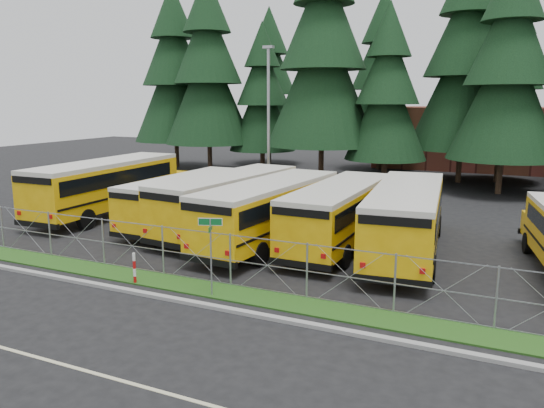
{
  "coord_description": "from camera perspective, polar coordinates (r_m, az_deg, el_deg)",
  "views": [
    {
      "loc": [
        8.2,
        -17.23,
        6.78
      ],
      "look_at": [
        -1.64,
        4.0,
        2.14
      ],
      "focal_mm": 35.0,
      "sensor_mm": 36.0,
      "label": 1
    }
  ],
  "objects": [
    {
      "name": "ground",
      "position": [
        20.25,
        -0.56,
        -8.35
      ],
      "size": [
        120.0,
        120.0,
        0.0
      ],
      "primitive_type": "plane",
      "color": "black",
      "rests_on": "ground"
    },
    {
      "name": "curb",
      "position": [
        17.67,
        -4.96,
        -11.19
      ],
      "size": [
        50.0,
        0.25,
        0.12
      ],
      "primitive_type": "cube",
      "color": "gray",
      "rests_on": "ground"
    },
    {
      "name": "grass_verge",
      "position": [
        18.82,
        -2.81,
        -9.83
      ],
      "size": [
        50.0,
        1.4,
        0.06
      ],
      "primitive_type": "cube",
      "color": "#204614",
      "rests_on": "ground"
    },
    {
      "name": "road_lane_line",
      "position": [
        14.08,
        -15.4,
        -17.98
      ],
      "size": [
        50.0,
        0.12,
        0.01
      ],
      "primitive_type": "cube",
      "color": "beige",
      "rests_on": "ground"
    },
    {
      "name": "chainlink_fence",
      "position": [
        19.08,
        -1.86,
        -6.43
      ],
      "size": [
        44.0,
        0.1,
        2.0
      ],
      "primitive_type": null,
      "color": "#97999F",
      "rests_on": "ground"
    },
    {
      "name": "brick_building",
      "position": [
        57.4,
        22.76,
        6.58
      ],
      "size": [
        22.0,
        10.0,
        6.0
      ],
      "primitive_type": "cube",
      "color": "brown",
      "rests_on": "ground"
    },
    {
      "name": "bus_0",
      "position": [
        32.85,
        -16.9,
        1.7
      ],
      "size": [
        3.18,
        12.46,
        3.25
      ],
      "primitive_type": null,
      "rotation": [
        0.0,
        0.0,
        0.02
      ],
      "color": "#D89706",
      "rests_on": "ground"
    },
    {
      "name": "bus_2",
      "position": [
        29.01,
        -8.94,
        0.32
      ],
      "size": [
        2.74,
        10.48,
        2.73
      ],
      "primitive_type": null,
      "rotation": [
        0.0,
        0.0,
        -0.03
      ],
      "color": "#D89706",
      "rests_on": "ground"
    },
    {
      "name": "bus_3",
      "position": [
        27.47,
        -4.28,
        0.12
      ],
      "size": [
        3.96,
        11.76,
        3.02
      ],
      "primitive_type": null,
      "rotation": [
        0.0,
        0.0,
        -0.11
      ],
      "color": "#D89706",
      "rests_on": "ground"
    },
    {
      "name": "bus_4",
      "position": [
        25.03,
        0.2,
        -0.94
      ],
      "size": [
        3.69,
        11.73,
        3.03
      ],
      "primitive_type": null,
      "rotation": [
        0.0,
        0.0,
        -0.08
      ],
      "color": "#D89706",
      "rests_on": "ground"
    },
    {
      "name": "bus_5",
      "position": [
        24.93,
        7.58,
        -1.18
      ],
      "size": [
        2.78,
        11.26,
        2.94
      ],
      "primitive_type": null,
      "rotation": [
        0.0,
        0.0,
        -0.01
      ],
      "color": "#D89706",
      "rests_on": "ground"
    },
    {
      "name": "bus_6",
      "position": [
        23.96,
        14.28,
        -1.75
      ],
      "size": [
        4.0,
        12.05,
        3.1
      ],
      "primitive_type": null,
      "rotation": [
        0.0,
        0.0,
        0.1
      ],
      "color": "#D89706",
      "rests_on": "ground"
    },
    {
      "name": "street_sign",
      "position": [
        18.32,
        -6.62,
        -3.88
      ],
      "size": [
        0.8,
        0.53,
        2.81
      ],
      "color": "#97999F",
      "rests_on": "ground"
    },
    {
      "name": "striped_bollard",
      "position": [
        20.48,
        -14.58,
        -6.73
      ],
      "size": [
        0.11,
        0.11,
        1.2
      ],
      "primitive_type": "cylinder",
      "color": "#B20C0C",
      "rests_on": "ground"
    },
    {
      "name": "light_standard",
      "position": [
        35.2,
        -0.37,
        9.14
      ],
      "size": [
        0.7,
        0.35,
        10.14
      ],
      "color": "#97999F",
      "rests_on": "ground"
    },
    {
      "name": "conifer_0",
      "position": [
        54.82,
        -10.47,
        13.32
      ],
      "size": [
        8.1,
        8.1,
        17.92
      ],
      "primitive_type": null,
      "color": "black",
      "rests_on": "ground"
    },
    {
      "name": "conifer_1",
      "position": [
        50.77,
        -6.9,
        13.71
      ],
      "size": [
        8.19,
        8.19,
        18.11
      ],
      "primitive_type": null,
      "color": "black",
      "rests_on": "ground"
    },
    {
      "name": "conifer_2",
      "position": [
        50.18,
        -1.05,
        11.34
      ],
      "size": [
        6.23,
        6.23,
        13.77
      ],
      "primitive_type": null,
      "color": "black",
      "rests_on": "ground"
    },
    {
      "name": "conifer_3",
      "position": [
        44.67,
        5.5,
        15.43
      ],
      "size": [
        9.13,
        9.13,
        20.19
      ],
      "primitive_type": null,
      "color": "black",
      "rests_on": "ground"
    },
    {
      "name": "conifer_4",
      "position": [
        42.9,
        12.29,
        11.36
      ],
      "size": [
        6.4,
        6.4,
        14.15
      ],
      "primitive_type": null,
      "color": "black",
      "rests_on": "ground"
    },
    {
      "name": "conifer_5",
      "position": [
        46.22,
        20.13,
        13.87
      ],
      "size": [
        8.54,
        8.54,
        18.9
      ],
      "primitive_type": null,
      "color": "black",
      "rests_on": "ground"
    },
    {
      "name": "conifer_6",
      "position": [
        41.54,
        24.04,
        12.72
      ],
      "size": [
        7.74,
        7.74,
        17.11
      ],
      "primitive_type": null,
      "color": "black",
      "rests_on": "ground"
    },
    {
      "name": "conifer_10",
      "position": [
        56.5,
        -0.31,
        12.5
      ],
      "size": [
        7.27,
        7.27,
        16.08
      ],
      "primitive_type": null,
      "color": "black",
      "rests_on": "ground"
    },
    {
      "name": "conifer_11",
      "position": [
        52.98,
        11.74,
        12.84
      ],
      "size": [
        7.67,
        7.67,
        16.97
      ],
      "primitive_type": null,
      "color": "black",
      "rests_on": "ground"
    },
    {
      "name": "conifer_12",
      "position": [
        47.46,
        23.75,
        12.17
      ],
      "size": [
        7.53,
        7.53,
        16.66
      ],
      "primitive_type": null,
      "color": "black",
      "rests_on": "ground"
    }
  ]
}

